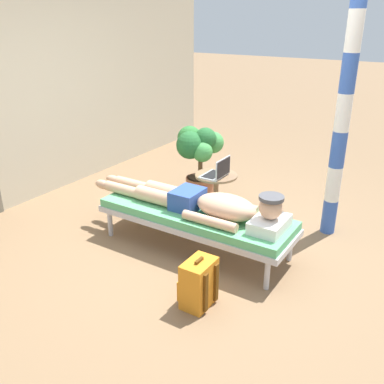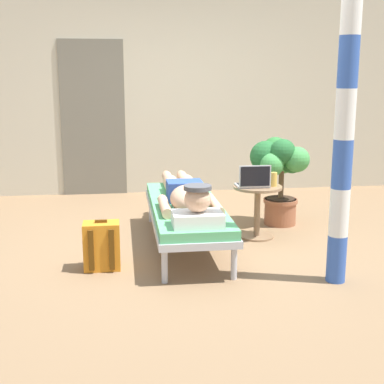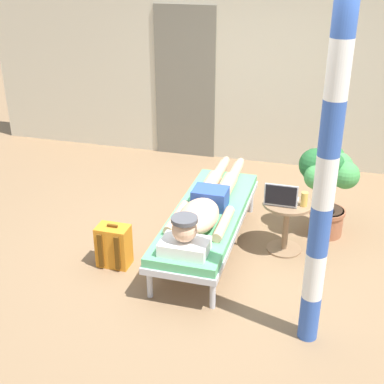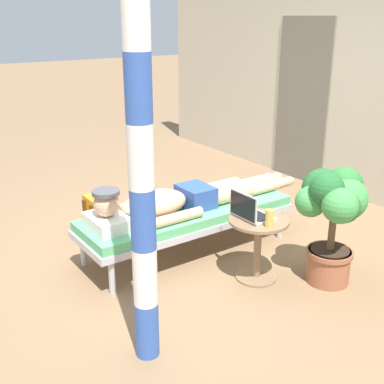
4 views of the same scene
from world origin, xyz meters
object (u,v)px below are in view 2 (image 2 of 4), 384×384
drink_glass (274,179)px  potted_plant (280,167)px  lounge_chair (186,211)px  side_table (257,203)px  porch_post (345,114)px  person_reclining (187,195)px  backpack (102,246)px  laptop (253,181)px

drink_glass → potted_plant: (0.20, 0.48, 0.04)m
lounge_chair → potted_plant: size_ratio=2.12×
lounge_chair → side_table: 0.76m
drink_glass → porch_post: size_ratio=0.05×
person_reclining → porch_post: size_ratio=0.83×
lounge_chair → backpack: bearing=-146.3°
laptop → drink_glass: (0.21, 0.02, 0.01)m
person_reclining → porch_post: 1.62m
lounge_chair → drink_glass: (0.89, 0.15, 0.25)m
backpack → porch_post: (1.83, -0.53, 1.11)m
potted_plant → laptop: bearing=-129.4°
side_table → porch_post: size_ratio=0.20×
person_reclining → side_table: person_reclining is taller
laptop → potted_plant: (0.41, 0.50, 0.05)m
side_table → drink_glass: 0.28m
backpack → person_reclining: bearing=27.7°
person_reclining → laptop: 0.72m
drink_glass → porch_post: porch_post is taller
drink_glass → potted_plant: 0.53m
side_table → laptop: 0.24m
lounge_chair → porch_post: 1.77m
potted_plant → porch_post: 1.80m
person_reclining → side_table: (0.74, 0.29, -0.16)m
drink_glass → porch_post: 1.40m
side_table → backpack: 1.66m
person_reclining → side_table: 0.81m
person_reclining → side_table: size_ratio=4.15×
backpack → porch_post: size_ratio=0.16×
person_reclining → backpack: bearing=-152.3°
side_table → laptop: (-0.06, -0.05, 0.23)m
lounge_chair → laptop: size_ratio=6.44×
drink_glass → porch_post: (0.18, -1.19, 0.72)m
laptop → backpack: laptop is taller
lounge_chair → backpack: size_ratio=4.71×
lounge_chair → drink_glass: drink_glass is taller
lounge_chair → potted_plant: (1.09, 0.63, 0.28)m
person_reclining → potted_plant: potted_plant is taller
laptop → backpack: bearing=-156.0°
person_reclining → laptop: laptop is taller
person_reclining → laptop: bearing=19.5°
laptop → potted_plant: potted_plant is taller
potted_plant → porch_post: size_ratio=0.36×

